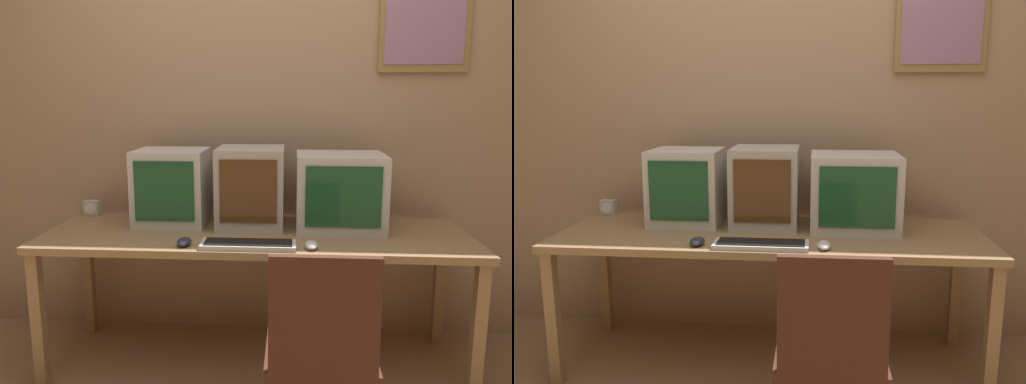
{
  "view_description": "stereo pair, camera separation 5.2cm",
  "coord_description": "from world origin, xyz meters",
  "views": [
    {
      "loc": [
        0.17,
        -1.55,
        1.41
      ],
      "look_at": [
        0.0,
        0.92,
        0.94
      ],
      "focal_mm": 35.0,
      "sensor_mm": 36.0,
      "label": 1
    },
    {
      "loc": [
        0.22,
        -1.54,
        1.41
      ],
      "look_at": [
        0.0,
        0.92,
        0.94
      ],
      "focal_mm": 35.0,
      "sensor_mm": 36.0,
      "label": 2
    }
  ],
  "objects": [
    {
      "name": "mouse_far_corner",
      "position": [
        -0.32,
        0.66,
        0.74
      ],
      "size": [
        0.07,
        0.11,
        0.04
      ],
      "color": "#282D3D",
      "rests_on": "desk"
    },
    {
      "name": "wall_back",
      "position": [
        0.01,
        1.38,
        1.3
      ],
      "size": [
        8.0,
        0.08,
        2.6
      ],
      "color": "tan",
      "rests_on": "ground_plane"
    },
    {
      "name": "desk_clock",
      "position": [
        -0.98,
        1.21,
        0.77
      ],
      "size": [
        0.09,
        0.05,
        0.09
      ],
      "color": "#B7B2AD",
      "rests_on": "desk"
    },
    {
      "name": "office_chair",
      "position": [
        0.29,
        0.21,
        0.38
      ],
      "size": [
        0.44,
        0.44,
        0.88
      ],
      "color": "black",
      "rests_on": "ground_plane"
    },
    {
      "name": "mouse_near_keyboard",
      "position": [
        0.27,
        0.66,
        0.74
      ],
      "size": [
        0.06,
        0.11,
        0.03
      ],
      "color": "silver",
      "rests_on": "desk"
    },
    {
      "name": "monitor_left",
      "position": [
        -0.47,
        1.08,
        0.93
      ],
      "size": [
        0.37,
        0.36,
        0.41
      ],
      "color": "beige",
      "rests_on": "desk"
    },
    {
      "name": "monitor_center",
      "position": [
        -0.04,
        1.07,
        0.94
      ],
      "size": [
        0.35,
        0.39,
        0.42
      ],
      "color": "#B7B2A8",
      "rests_on": "desk"
    },
    {
      "name": "desk",
      "position": [
        0.0,
        0.92,
        0.66
      ],
      "size": [
        2.16,
        0.7,
        0.73
      ],
      "color": "#99754C",
      "rests_on": "ground_plane"
    },
    {
      "name": "keyboard_main",
      "position": [
        -0.02,
        0.66,
        0.74
      ],
      "size": [
        0.44,
        0.15,
        0.03
      ],
      "color": "beige",
      "rests_on": "desk"
    },
    {
      "name": "monitor_right",
      "position": [
        0.43,
        1.04,
        0.92
      ],
      "size": [
        0.45,
        0.4,
        0.39
      ],
      "color": "beige",
      "rests_on": "desk"
    }
  ]
}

